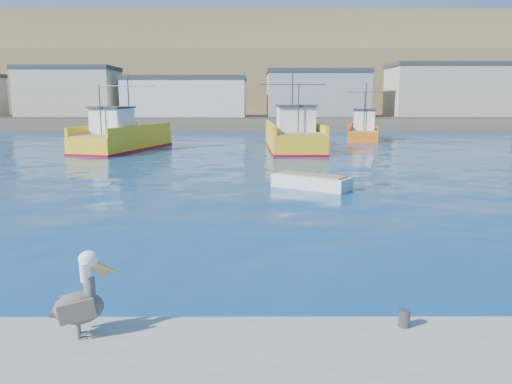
# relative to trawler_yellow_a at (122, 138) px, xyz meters

# --- Properties ---
(ground) EXTENTS (260.00, 260.00, 0.00)m
(ground) POSITION_rel_trawler_yellow_a_xyz_m (10.95, -31.58, -1.05)
(ground) COLOR navy
(ground) RESTS_ON ground
(dock_bollards) EXTENTS (36.20, 0.20, 0.30)m
(dock_bollards) POSITION_rel_trawler_yellow_a_xyz_m (11.55, -34.98, -0.40)
(dock_bollards) COLOR #4C4C4C
(dock_bollards) RESTS_ON dock
(far_shore) EXTENTS (200.00, 81.00, 24.00)m
(far_shore) POSITION_rel_trawler_yellow_a_xyz_m (10.96, 77.62, 7.93)
(far_shore) COLOR brown
(far_shore) RESTS_ON ground
(trawler_yellow_a) EXTENTS (6.74, 12.02, 6.53)m
(trawler_yellow_a) POSITION_rel_trawler_yellow_a_xyz_m (0.00, 0.00, 0.00)
(trawler_yellow_a) COLOR yellow
(trawler_yellow_a) RESTS_ON ground
(trawler_yellow_b) EXTENTS (5.89, 12.53, 6.66)m
(trawler_yellow_b) POSITION_rel_trawler_yellow_a_xyz_m (14.80, 0.42, 0.05)
(trawler_yellow_b) COLOR yellow
(trawler_yellow_b) RESTS_ON ground
(boat_orange) EXTENTS (4.95, 8.60, 6.05)m
(boat_orange) POSITION_rel_trawler_yellow_a_xyz_m (23.16, 10.56, -0.03)
(boat_orange) COLOR orange
(boat_orange) RESTS_ON ground
(skiff_mid) EXTENTS (3.94, 3.33, 0.84)m
(skiff_mid) POSITION_rel_trawler_yellow_a_xyz_m (14.19, -18.72, -0.78)
(skiff_mid) COLOR silver
(skiff_mid) RESTS_ON ground
(pelican) EXTENTS (1.16, 0.69, 1.45)m
(pelican) POSITION_rel_trawler_yellow_a_xyz_m (8.55, -35.30, 0.07)
(pelican) COLOR #595451
(pelican) RESTS_ON dock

